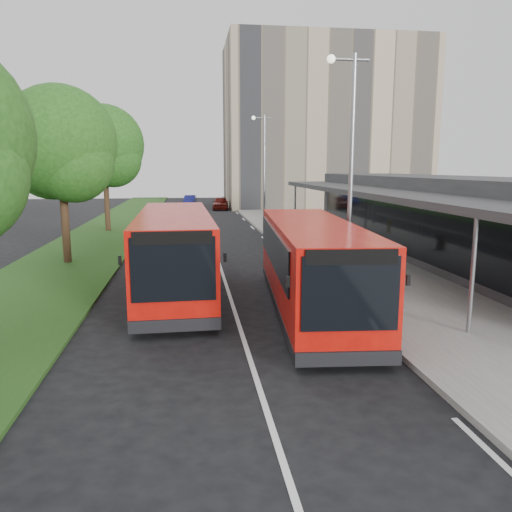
{
  "coord_description": "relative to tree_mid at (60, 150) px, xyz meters",
  "views": [
    {
      "loc": [
        -1.33,
        -14.75,
        4.45
      ],
      "look_at": [
        0.86,
        1.63,
        1.5
      ],
      "focal_mm": 35.0,
      "sensor_mm": 36.0,
      "label": 1
    }
  ],
  "objects": [
    {
      "name": "pavement",
      "position": [
        13.01,
        10.95,
        -5.14
      ],
      "size": [
        5.0,
        80.0,
        0.15
      ],
      "primitive_type": "cube",
      "color": "slate",
      "rests_on": "ground"
    },
    {
      "name": "lamp_post_far",
      "position": [
        11.13,
        12.95,
        -0.5
      ],
      "size": [
        1.44,
        0.28,
        8.0
      ],
      "color": "gray",
      "rests_on": "pavement"
    },
    {
      "name": "tree_far",
      "position": [
        -0.0,
        12.0,
        0.38
      ],
      "size": [
        5.39,
        5.39,
        8.67
      ],
      "color": "#362415",
      "rests_on": "ground"
    },
    {
      "name": "bollard",
      "position": [
        12.12,
        7.66,
        -4.61
      ],
      "size": [
        0.16,
        0.16,
        0.91
      ],
      "primitive_type": "cylinder",
      "rotation": [
        0.0,
        0.0,
        -0.1
      ],
      "color": "yellow",
      "rests_on": "pavement"
    },
    {
      "name": "lamp_post_near",
      "position": [
        11.13,
        -7.05,
        -0.5
      ],
      "size": [
        1.44,
        0.28,
        8.0
      ],
      "color": "gray",
      "rests_on": "pavement"
    },
    {
      "name": "bus_main",
      "position": [
        9.39,
        -9.07,
        -3.79
      ],
      "size": [
        3.26,
        10.02,
        2.79
      ],
      "rotation": [
        0.0,
        0.0,
        -0.08
      ],
      "color": "red",
      "rests_on": "ground"
    },
    {
      "name": "car_near",
      "position": [
        8.98,
        29.44,
        -4.53
      ],
      "size": [
        1.97,
        4.15,
        1.37
      ],
      "primitive_type": "imported",
      "rotation": [
        0.0,
        0.0,
        -0.09
      ],
      "color": "#4F0F0B",
      "rests_on": "ground"
    },
    {
      "name": "grass_verge",
      "position": [
        0.01,
        10.95,
        -5.17
      ],
      "size": [
        5.0,
        80.0,
        0.1
      ],
      "primitive_type": "cube",
      "color": "#224717",
      "rests_on": "ground"
    },
    {
      "name": "station_building",
      "position": [
        17.87,
        -1.05,
        -3.18
      ],
      "size": [
        7.7,
        26.0,
        4.0
      ],
      "color": "#2A2A2C",
      "rests_on": "ground"
    },
    {
      "name": "tree_mid",
      "position": [
        0.0,
        0.0,
        0.0
      ],
      "size": [
        5.03,
        5.03,
        8.08
      ],
      "color": "#362415",
      "rests_on": "ground"
    },
    {
      "name": "lane_centre_line",
      "position": [
        7.01,
        5.95,
        -5.21
      ],
      "size": [
        0.12,
        70.0,
        0.01
      ],
      "primitive_type": "cube",
      "color": "silver",
      "rests_on": "ground"
    },
    {
      "name": "bus_second",
      "position": [
        5.14,
        -6.11,
        -3.74
      ],
      "size": [
        2.82,
        10.24,
        2.88
      ],
      "rotation": [
        0.0,
        0.0,
        0.02
      ],
      "color": "red",
      "rests_on": "ground"
    },
    {
      "name": "car_far",
      "position": [
        5.78,
        35.62,
        -4.62
      ],
      "size": [
        1.64,
        3.76,
        1.2
      ],
      "primitive_type": "imported",
      "rotation": [
        0.0,
        0.0,
        -0.1
      ],
      "color": "navy",
      "rests_on": "ground"
    },
    {
      "name": "ground",
      "position": [
        7.01,
        -9.05,
        -5.22
      ],
      "size": [
        120.0,
        120.0,
        0.0
      ],
      "primitive_type": "plane",
      "color": "black",
      "rests_on": "ground"
    },
    {
      "name": "office_block",
      "position": [
        21.01,
        32.95,
        3.78
      ],
      "size": [
        22.0,
        12.0,
        18.0
      ],
      "primitive_type": "cube",
      "color": "tan",
      "rests_on": "ground"
    },
    {
      "name": "litter_bin",
      "position": [
        12.09,
        0.7,
        -4.67
      ],
      "size": [
        0.47,
        0.47,
        0.79
      ],
      "primitive_type": "cylinder",
      "rotation": [
        0.0,
        0.0,
        -0.07
      ],
      "color": "#3B2118",
      "rests_on": "pavement"
    },
    {
      "name": "kerb_dashes",
      "position": [
        10.31,
        9.95,
        -5.21
      ],
      "size": [
        0.12,
        56.0,
        0.01
      ],
      "color": "silver",
      "rests_on": "ground"
    }
  ]
}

